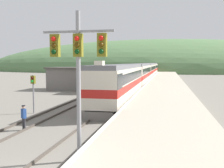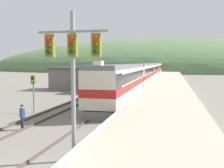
{
  "view_description": "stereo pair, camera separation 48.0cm",
  "coord_description": "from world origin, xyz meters",
  "px_view_note": "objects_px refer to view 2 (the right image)",
  "views": [
    {
      "loc": [
        5.09,
        -8.11,
        4.55
      ],
      "look_at": [
        0.07,
        15.67,
        2.53
      ],
      "focal_mm": 42.0,
      "sensor_mm": 36.0,
      "label": 1
    },
    {
      "loc": [
        5.56,
        -8.01,
        4.55
      ],
      "look_at": [
        0.07,
        15.67,
        2.53
      ],
      "focal_mm": 42.0,
      "sensor_mm": 36.0,
      "label": 2
    }
  ],
  "objects_px": {
    "carriage_second": "(142,74)",
    "siding_train": "(119,75)",
    "express_train_lead_car": "(121,82)",
    "signal_post_siding": "(33,86)",
    "track_worker": "(22,116)",
    "carriage_fifth": "(159,67)",
    "carriage_third": "(151,71)",
    "carriage_fourth": "(156,69)",
    "signal_mast_main": "(73,60)"
  },
  "relations": [
    {
      "from": "express_train_lead_car",
      "to": "track_worker",
      "type": "relative_size",
      "value": 11.21
    },
    {
      "from": "siding_train",
      "to": "carriage_second",
      "type": "bearing_deg",
      "value": -23.32
    },
    {
      "from": "carriage_third",
      "to": "siding_train",
      "type": "distance_m",
      "value": 19.91
    },
    {
      "from": "siding_train",
      "to": "carriage_fourth",
      "type": "bearing_deg",
      "value": 83.21
    },
    {
      "from": "express_train_lead_car",
      "to": "carriage_fourth",
      "type": "xyz_separation_m",
      "value": [
        0.0,
        63.67,
        -0.01
      ]
    },
    {
      "from": "carriage_third",
      "to": "express_train_lead_car",
      "type": "bearing_deg",
      "value": -90.0
    },
    {
      "from": "carriage_fourth",
      "to": "signal_mast_main",
      "type": "bearing_deg",
      "value": -89.16
    },
    {
      "from": "signal_post_siding",
      "to": "track_worker",
      "type": "height_order",
      "value": "signal_post_siding"
    },
    {
      "from": "carriage_second",
      "to": "carriage_fourth",
      "type": "distance_m",
      "value": 42.79
    },
    {
      "from": "carriage_third",
      "to": "carriage_fifth",
      "type": "xyz_separation_m",
      "value": [
        0.0,
        42.79,
        0.0
      ]
    },
    {
      "from": "carriage_fourth",
      "to": "carriage_second",
      "type": "bearing_deg",
      "value": -90.0
    },
    {
      "from": "express_train_lead_car",
      "to": "carriage_fourth",
      "type": "bearing_deg",
      "value": 90.0
    },
    {
      "from": "express_train_lead_car",
      "to": "signal_post_siding",
      "type": "height_order",
      "value": "express_train_lead_car"
    },
    {
      "from": "carriage_second",
      "to": "signal_mast_main",
      "type": "bearing_deg",
      "value": -88.21
    },
    {
      "from": "signal_post_siding",
      "to": "express_train_lead_car",
      "type": "bearing_deg",
      "value": 47.62
    },
    {
      "from": "express_train_lead_car",
      "to": "signal_post_siding",
      "type": "relative_size",
      "value": 5.55
    },
    {
      "from": "carriage_second",
      "to": "siding_train",
      "type": "distance_m",
      "value": 5.29
    },
    {
      "from": "express_train_lead_car",
      "to": "carriage_second",
      "type": "height_order",
      "value": "express_train_lead_car"
    },
    {
      "from": "carriage_second",
      "to": "track_worker",
      "type": "distance_m",
      "value": 33.82
    },
    {
      "from": "carriage_fifth",
      "to": "signal_mast_main",
      "type": "distance_m",
      "value": 102.22
    },
    {
      "from": "carriage_fourth",
      "to": "signal_post_siding",
      "type": "xyz_separation_m",
      "value": [
        -6.53,
        -70.82,
        0.13
      ]
    },
    {
      "from": "carriage_fifth",
      "to": "siding_train",
      "type": "relative_size",
      "value": 0.66
    },
    {
      "from": "carriage_fourth",
      "to": "track_worker",
      "type": "relative_size",
      "value": 12.09
    },
    {
      "from": "carriage_third",
      "to": "carriage_fourth",
      "type": "distance_m",
      "value": 21.39
    },
    {
      "from": "carriage_third",
      "to": "carriage_second",
      "type": "bearing_deg",
      "value": -90.0
    },
    {
      "from": "carriage_fifth",
      "to": "carriage_second",
      "type": "bearing_deg",
      "value": -90.0
    },
    {
      "from": "carriage_fifth",
      "to": "express_train_lead_car",
      "type": "bearing_deg",
      "value": -90.0
    },
    {
      "from": "signal_post_siding",
      "to": "carriage_second",
      "type": "bearing_deg",
      "value": 76.89
    },
    {
      "from": "carriage_third",
      "to": "carriage_fifth",
      "type": "height_order",
      "value": "same"
    },
    {
      "from": "express_train_lead_car",
      "to": "siding_train",
      "type": "bearing_deg",
      "value": 101.91
    },
    {
      "from": "signal_post_siding",
      "to": "track_worker",
      "type": "distance_m",
      "value": 6.13
    },
    {
      "from": "carriage_fifth",
      "to": "signal_mast_main",
      "type": "bearing_deg",
      "value": -89.34
    },
    {
      "from": "express_train_lead_car",
      "to": "signal_mast_main",
      "type": "relative_size",
      "value": 2.79
    },
    {
      "from": "express_train_lead_car",
      "to": "signal_post_siding",
      "type": "bearing_deg",
      "value": -132.38
    },
    {
      "from": "signal_mast_main",
      "to": "signal_post_siding",
      "type": "distance_m",
      "value": 12.79
    },
    {
      "from": "carriage_second",
      "to": "siding_train",
      "type": "bearing_deg",
      "value": 156.68
    },
    {
      "from": "siding_train",
      "to": "carriage_third",
      "type": "bearing_deg",
      "value": 75.91
    },
    {
      "from": "siding_train",
      "to": "signal_post_siding",
      "type": "relative_size",
      "value": 9.02
    },
    {
      "from": "express_train_lead_car",
      "to": "carriage_fourth",
      "type": "height_order",
      "value": "express_train_lead_car"
    },
    {
      "from": "signal_mast_main",
      "to": "track_worker",
      "type": "bearing_deg",
      "value": 140.46
    },
    {
      "from": "siding_train",
      "to": "carriage_fifth",
      "type": "bearing_deg",
      "value": 85.54
    },
    {
      "from": "siding_train",
      "to": "signal_post_siding",
      "type": "xyz_separation_m",
      "value": [
        -1.68,
        -30.12,
        0.45
      ]
    },
    {
      "from": "track_worker",
      "to": "carriage_fourth",
      "type": "bearing_deg",
      "value": 86.81
    },
    {
      "from": "carriage_second",
      "to": "signal_mast_main",
      "type": "xyz_separation_m",
      "value": [
        1.18,
        -38.01,
        2.3
      ]
    },
    {
      "from": "carriage_fifth",
      "to": "signal_mast_main",
      "type": "height_order",
      "value": "signal_mast_main"
    },
    {
      "from": "carriage_fourth",
      "to": "siding_train",
      "type": "xyz_separation_m",
      "value": [
        -4.85,
        -40.7,
        -0.32
      ]
    },
    {
      "from": "carriage_third",
      "to": "siding_train",
      "type": "relative_size",
      "value": 0.66
    },
    {
      "from": "carriage_second",
      "to": "signal_post_siding",
      "type": "height_order",
      "value": "carriage_second"
    },
    {
      "from": "carriage_third",
      "to": "signal_post_siding",
      "type": "height_order",
      "value": "carriage_third"
    },
    {
      "from": "carriage_third",
      "to": "carriage_fourth",
      "type": "relative_size",
      "value": 1.0
    }
  ]
}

